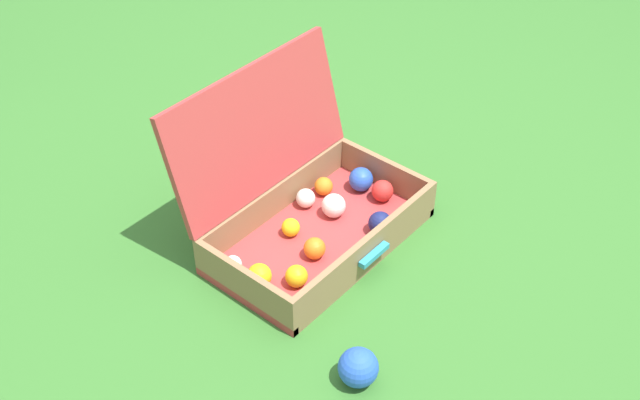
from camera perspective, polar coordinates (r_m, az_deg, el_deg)
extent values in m
plane|color=#336B28|center=(2.30, 0.53, -2.28)|extent=(16.00, 16.00, 0.00)
cube|color=#B23838|center=(2.25, 0.00, -2.83)|extent=(0.62, 0.35, 0.03)
cube|color=olive|center=(2.06, -5.40, -6.10)|extent=(0.02, 0.35, 0.12)
cube|color=olive|center=(2.41, 4.61, 1.70)|extent=(0.02, 0.35, 0.12)
cube|color=olive|center=(2.15, 3.41, -3.81)|extent=(0.58, 0.02, 0.12)
cube|color=olive|center=(2.31, -3.16, -0.14)|extent=(0.58, 0.02, 0.12)
cube|color=#B23838|center=(2.20, -4.42, 5.07)|extent=(0.62, 0.11, 0.34)
cube|color=teal|center=(2.13, 3.86, -3.91)|extent=(0.11, 0.02, 0.02)
sphere|color=orange|center=(2.37, 0.26, 0.98)|extent=(0.06, 0.06, 0.06)
sphere|color=white|center=(2.29, 0.97, -0.40)|extent=(0.07, 0.07, 0.07)
sphere|color=yellow|center=(2.09, -1.68, -5.43)|extent=(0.06, 0.06, 0.06)
sphere|color=white|center=(2.14, -6.21, -4.57)|extent=(0.05, 0.05, 0.05)
sphere|color=navy|center=(2.24, 4.29, -1.65)|extent=(0.07, 0.07, 0.07)
sphere|color=orange|center=(2.16, -0.39, -3.45)|extent=(0.06, 0.06, 0.06)
sphere|color=red|center=(2.36, 4.45, 0.66)|extent=(0.06, 0.06, 0.06)
sphere|color=yellow|center=(2.09, -4.33, -5.38)|extent=(0.07, 0.07, 0.07)
sphere|color=white|center=(2.33, -1.03, 0.13)|extent=(0.06, 0.06, 0.06)
sphere|color=yellow|center=(2.24, -2.09, -1.96)|extent=(0.05, 0.05, 0.05)
sphere|color=blue|center=(2.39, 2.93, 1.48)|extent=(0.07, 0.07, 0.07)
sphere|color=blue|center=(1.90, 2.73, -11.79)|extent=(0.10, 0.10, 0.10)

